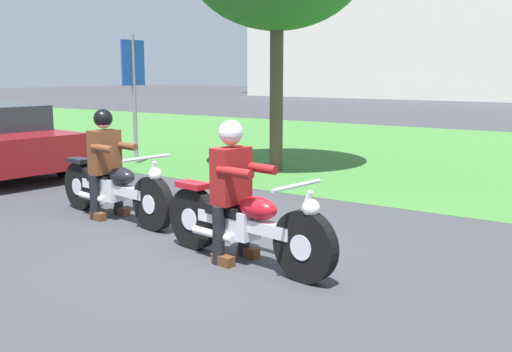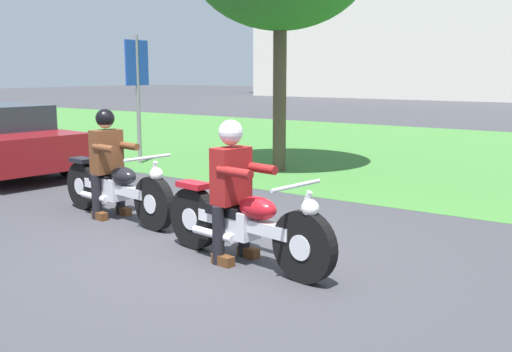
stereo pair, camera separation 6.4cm
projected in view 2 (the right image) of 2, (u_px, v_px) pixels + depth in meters
The scene contains 7 objects.
ground at pixel (204, 254), 6.11m from camera, with size 120.00×120.00×0.00m, color #38383D.
grass_verge at pixel (461, 154), 13.45m from camera, with size 60.00×12.00×0.01m, color #3D7533.
motorcycle_lead at pixel (245, 224), 5.72m from camera, with size 2.16×0.66×0.89m.
rider_lead at pixel (232, 179), 5.76m from camera, with size 0.59×0.51×1.41m.
motorcycle_follow at pixel (116, 189), 7.50m from camera, with size 2.25×0.67×0.88m.
rider_follow at pixel (107, 154), 7.54m from camera, with size 0.59×0.51×1.41m.
sign_banner at pixel (137, 79), 11.87m from camera, with size 0.08×0.60×2.60m.
Camera 2 is at (3.82, -4.49, 1.87)m, focal length 41.15 mm.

